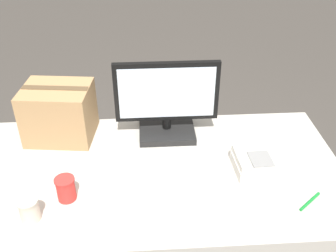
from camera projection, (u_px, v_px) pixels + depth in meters
office_desk at (149, 226)px, 1.99m from camera, size 1.80×0.90×0.73m
monitor at (167, 104)px, 1.95m from camera, size 0.51×0.25×0.40m
keyboard at (169, 172)px, 1.76m from camera, size 0.42×0.16×0.03m
desk_phone at (252, 164)px, 1.78m from camera, size 0.18×0.20×0.08m
paper_cup_left at (29, 210)px, 1.51m from camera, size 0.08×0.08×0.10m
paper_cup_right at (66, 189)px, 1.61m from camera, size 0.08×0.08×0.10m
spoon at (8, 171)px, 1.78m from camera, size 0.12×0.11×0.00m
cardboard_box at (59, 113)px, 1.95m from camera, size 0.35×0.30×0.28m
pen_marker at (310, 201)px, 1.61m from camera, size 0.12×0.10×0.01m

